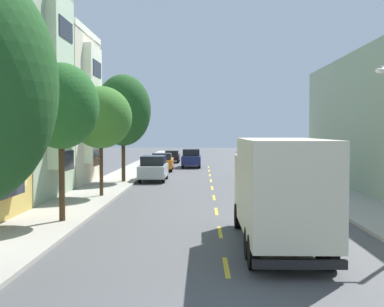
{
  "coord_description": "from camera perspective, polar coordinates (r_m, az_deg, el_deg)",
  "views": [
    {
      "loc": [
        -0.68,
        -7.2,
        3.8
      ],
      "look_at": [
        -1.36,
        27.24,
        2.29
      ],
      "focal_mm": 48.07,
      "sensor_mm": 36.0,
      "label": 1
    }
  ],
  "objects": [
    {
      "name": "ground_plane",
      "position": [
        37.4,
        2.16,
        -3.33
      ],
      "size": [
        160.0,
        160.0,
        0.0
      ],
      "primitive_type": "plane",
      "color": "#4C4C4F"
    },
    {
      "name": "sidewalk_left",
      "position": [
        35.97,
        -9.18,
        -3.48
      ],
      "size": [
        3.2,
        120.0,
        0.14
      ],
      "primitive_type": "cube",
      "color": "#A39E93",
      "rests_on": "ground_plane"
    },
    {
      "name": "sidewalk_right",
      "position": [
        36.24,
        13.54,
        -3.47
      ],
      "size": [
        3.2,
        120.0,
        0.14
      ],
      "primitive_type": "cube",
      "color": "#A39E93",
      "rests_on": "ground_plane"
    },
    {
      "name": "lane_centerline_dashes",
      "position": [
        31.93,
        2.34,
        -4.33
      ],
      "size": [
        0.14,
        47.2,
        0.01
      ],
      "color": "yellow",
      "rests_on": "ground_plane"
    },
    {
      "name": "street_tree_second",
      "position": [
        21.55,
        -14.33,
        5.09
      ],
      "size": [
        3.08,
        3.08,
        6.43
      ],
      "color": "#47331E",
      "rests_on": "sidewalk_left"
    },
    {
      "name": "street_tree_third",
      "position": [
        29.52,
        -10.07,
        3.96
      ],
      "size": [
        3.52,
        3.52,
        6.2
      ],
      "color": "#47331E",
      "rests_on": "sidewalk_left"
    },
    {
      "name": "street_tree_farthest",
      "position": [
        37.61,
        -7.65,
        4.78
      ],
      "size": [
        4.03,
        4.03,
        7.76
      ],
      "color": "#47331E",
      "rests_on": "sidewalk_left"
    },
    {
      "name": "delivery_box_truck",
      "position": [
        16.87,
        9.59,
        -3.68
      ],
      "size": [
        2.41,
        8.08,
        3.56
      ],
      "color": "beige",
      "rests_on": "ground_plane"
    },
    {
      "name": "parked_sedan_burgundy",
      "position": [
        41.55,
        8.04,
        -1.73
      ],
      "size": [
        1.83,
        4.51,
        1.43
      ],
      "color": "maroon",
      "rests_on": "ground_plane"
    },
    {
      "name": "parked_suv_sky",
      "position": [
        30.91,
        10.78,
        -2.77
      ],
      "size": [
        2.06,
        4.84,
        1.93
      ],
      "color": "#7A9EC6",
      "rests_on": "ground_plane"
    },
    {
      "name": "parked_sedan_black",
      "position": [
        62.31,
        -2.23,
        -0.3
      ],
      "size": [
        1.83,
        4.51,
        1.43
      ],
      "color": "black",
      "rests_on": "ground_plane"
    },
    {
      "name": "parked_pickup_orange",
      "position": [
        49.12,
        -3.31,
        -0.97
      ],
      "size": [
        2.13,
        5.35,
        1.73
      ],
      "color": "orange",
      "rests_on": "ground_plane"
    },
    {
      "name": "parked_suv_silver",
      "position": [
        39.16,
        -4.29,
        -1.62
      ],
      "size": [
        1.96,
        4.8,
        1.93
      ],
      "color": "#B2B5BA",
      "rests_on": "ground_plane"
    },
    {
      "name": "moving_navy_sedan",
      "position": [
        53.64,
        -0.07,
        -0.5
      ],
      "size": [
        1.95,
        4.8,
        1.93
      ],
      "color": "navy",
      "rests_on": "ground_plane"
    }
  ]
}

